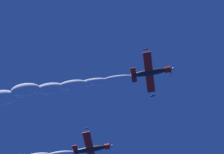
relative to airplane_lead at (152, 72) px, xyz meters
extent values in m
ellipsoid|color=#232328|center=(-0.25, -0.10, -0.02)|extent=(7.22, 3.99, 1.60)
cylinder|color=red|center=(2.83, 1.14, 0.09)|extent=(1.40, 1.68, 1.44)
cone|color=white|center=(3.49, 1.40, 0.12)|extent=(0.94, 0.90, 0.69)
cylinder|color=#3F3F47|center=(3.33, 1.34, 0.11)|extent=(1.11, 2.91, 3.09)
cube|color=red|center=(-0.43, -0.23, -0.20)|extent=(4.74, 8.82, 2.63)
ellipsoid|color=#232328|center=(-2.01, 3.82, -1.39)|extent=(1.03, 0.66, 0.35)
ellipsoid|color=#232328|center=(1.15, -4.27, 0.99)|extent=(1.03, 0.66, 0.35)
cube|color=red|center=(-3.20, -1.28, -0.07)|extent=(2.10, 3.32, 1.00)
cube|color=#232328|center=(-3.34, -1.17, 0.45)|extent=(1.25, 0.87, 1.23)
ellipsoid|color=#1E232D|center=(0.00, 0.12, 0.43)|extent=(1.85, 1.46, 0.93)
ellipsoid|color=#232328|center=(-18.73, 8.38, 0.55)|extent=(7.19, 3.94, 1.67)
cylinder|color=red|center=(-15.66, 9.61, 0.72)|extent=(1.37, 1.64, 1.40)
cone|color=white|center=(-15.00, 9.88, 0.75)|extent=(0.93, 0.88, 0.68)
cylinder|color=#3F3F47|center=(-15.15, 9.82, 0.75)|extent=(1.03, 2.83, 2.98)
cube|color=red|center=(-18.91, 8.26, 0.36)|extent=(4.78, 8.92, 2.14)
ellipsoid|color=#232328|center=(-17.31, 4.16, 1.30)|extent=(1.02, 0.65, 0.36)
cube|color=red|center=(-21.68, 7.20, 0.44)|extent=(2.12, 3.36, 0.84)
cube|color=#232328|center=(-21.82, 7.27, 0.97)|extent=(1.20, 0.81, 1.26)
ellipsoid|color=#1E232D|center=(-18.48, 8.58, 1.01)|extent=(1.83, 1.44, 0.93)
ellipsoid|color=white|center=(-6.29, -2.42, -0.36)|extent=(5.90, 3.29, 1.37)
ellipsoid|color=white|center=(-10.56, -4.00, -0.29)|extent=(6.05, 3.65, 1.76)
ellipsoid|color=white|center=(-14.19, -5.67, -0.66)|extent=(6.21, 4.01, 2.14)
ellipsoid|color=white|center=(-18.46, -7.22, -0.48)|extent=(6.36, 4.37, 2.53)
ellipsoid|color=white|center=(-22.44, -9.47, -1.00)|extent=(6.52, 4.74, 2.91)
ellipsoid|color=white|center=(-27.38, -10.53, -1.00)|extent=(6.67, 5.10, 3.30)
ellipsoid|color=white|center=(-24.71, 5.97, 0.31)|extent=(5.90, 3.29, 1.37)
camera|label=1|loc=(5.76, -24.52, -74.41)|focal=65.81mm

